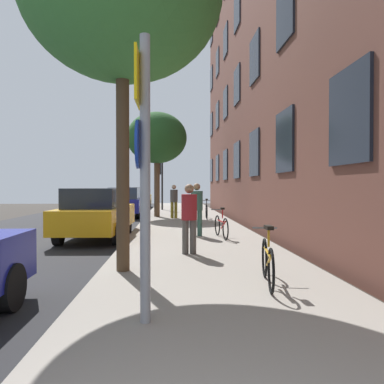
# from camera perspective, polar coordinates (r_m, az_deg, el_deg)

# --- Properties ---
(ground_plane) EXTENTS (41.80, 41.80, 0.00)m
(ground_plane) POSITION_cam_1_polar(r_m,az_deg,el_deg) (15.90, -13.30, -5.25)
(ground_plane) COLOR #332D28
(road_asphalt) EXTENTS (7.00, 38.00, 0.01)m
(road_asphalt) POSITION_cam_1_polar(r_m,az_deg,el_deg) (16.40, -20.58, -5.08)
(road_asphalt) COLOR #232326
(road_asphalt) RESTS_ON ground
(sidewalk) EXTENTS (4.20, 38.00, 0.12)m
(sidewalk) POSITION_cam_1_polar(r_m,az_deg,el_deg) (15.68, -0.55, -5.09)
(sidewalk) COLOR gray
(sidewalk) RESTS_ON ground
(building_facade) EXTENTS (0.56, 27.00, 14.90)m
(building_facade) POSITION_cam_1_polar(r_m,az_deg,el_deg) (16.49, 9.25, 21.37)
(building_facade) COLOR brown
(building_facade) RESTS_ON ground
(sign_post) EXTENTS (0.16, 0.60, 3.30)m
(sign_post) POSITION_cam_1_polar(r_m,az_deg,el_deg) (4.23, -7.67, 5.24)
(sign_post) COLOR gray
(sign_post) RESTS_ON sidewalk
(traffic_light) EXTENTS (0.43, 0.24, 3.23)m
(traffic_light) POSITION_cam_1_polar(r_m,az_deg,el_deg) (24.75, -4.94, 2.38)
(traffic_light) COLOR black
(traffic_light) RESTS_ON sidewalk
(tree_far) EXTENTS (3.12, 3.12, 5.43)m
(tree_far) POSITION_cam_1_polar(r_m,az_deg,el_deg) (19.26, -5.52, 8.36)
(tree_far) COLOR brown
(tree_far) RESTS_ON sidewalk
(bicycle_0) EXTENTS (0.44, 1.64, 0.96)m
(bicycle_0) POSITION_cam_1_polar(r_m,az_deg,el_deg) (6.02, 11.75, -10.57)
(bicycle_0) COLOR black
(bicycle_0) RESTS_ON sidewalk
(bicycle_1) EXTENTS (0.42, 1.72, 0.94)m
(bicycle_1) POSITION_cam_1_polar(r_m,az_deg,el_deg) (11.19, 4.61, -5.30)
(bicycle_1) COLOR black
(bicycle_1) RESTS_ON sidewalk
(bicycle_2) EXTENTS (0.42, 1.58, 0.89)m
(bicycle_2) POSITION_cam_1_polar(r_m,az_deg,el_deg) (15.45, 0.36, -3.67)
(bicycle_2) COLOR black
(bicycle_2) RESTS_ON sidewalk
(bicycle_3) EXTENTS (0.42, 1.71, 0.98)m
(bicycle_3) POSITION_cam_1_polar(r_m,az_deg,el_deg) (17.68, 2.29, -2.97)
(bicycle_3) COLOR black
(bicycle_3) RESTS_ON sidewalk
(pedestrian_0) EXTENTS (0.43, 0.43, 1.62)m
(pedestrian_0) POSITION_cam_1_polar(r_m,az_deg,el_deg) (8.45, -0.44, -3.48)
(pedestrian_0) COLOR #4C4742
(pedestrian_0) RESTS_ON sidewalk
(pedestrian_1) EXTENTS (0.38, 0.38, 1.67)m
(pedestrian_1) POSITION_cam_1_polar(r_m,az_deg,el_deg) (11.53, 0.76, -2.19)
(pedestrian_1) COLOR #33594C
(pedestrian_1) RESTS_ON sidewalk
(pedestrian_2) EXTENTS (0.49, 0.49, 1.65)m
(pedestrian_2) POSITION_cam_1_polar(r_m,az_deg,el_deg) (18.04, -2.84, -1.12)
(pedestrian_2) COLOR olive
(pedestrian_2) RESTS_ON sidewalk
(car_1) EXTENTS (1.98, 4.38, 1.62)m
(car_1) POSITION_cam_1_polar(r_m,az_deg,el_deg) (12.11, -14.67, -3.16)
(car_1) COLOR orange
(car_1) RESTS_ON road_asphalt
(car_2) EXTENTS (1.86, 4.08, 1.62)m
(car_2) POSITION_cam_1_polar(r_m,az_deg,el_deg) (20.36, -10.43, -1.53)
(car_2) COLOR navy
(car_2) RESTS_ON road_asphalt
(car_3) EXTENTS (1.91, 4.03, 1.62)m
(car_3) POSITION_cam_1_polar(r_m,az_deg,el_deg) (28.65, -8.48, -0.84)
(car_3) COLOR orange
(car_3) RESTS_ON road_asphalt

